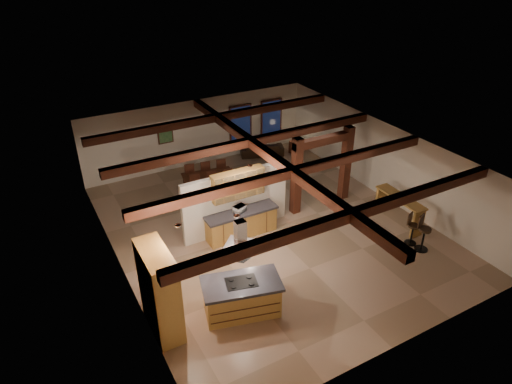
# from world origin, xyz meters

# --- Properties ---
(ground) EXTENTS (12.00, 12.00, 0.00)m
(ground) POSITION_xyz_m (0.00, 0.00, 0.00)
(ground) COLOR tan
(ground) RESTS_ON ground
(room_walls) EXTENTS (12.00, 12.00, 12.00)m
(room_walls) POSITION_xyz_m (0.00, 0.00, 1.78)
(room_walls) COLOR silver
(room_walls) RESTS_ON ground
(ceiling_beams) EXTENTS (10.00, 12.00, 0.28)m
(ceiling_beams) POSITION_xyz_m (0.00, 0.00, 2.76)
(ceiling_beams) COLOR #3A160E
(ceiling_beams) RESTS_ON room_walls
(timber_posts) EXTENTS (2.50, 0.30, 2.90)m
(timber_posts) POSITION_xyz_m (2.50, 0.50, 1.76)
(timber_posts) COLOR #3A160E
(timber_posts) RESTS_ON ground
(partition_wall) EXTENTS (3.80, 0.18, 2.20)m
(partition_wall) POSITION_xyz_m (-1.00, 0.50, 1.10)
(partition_wall) COLOR silver
(partition_wall) RESTS_ON ground
(pantry_cabinet) EXTENTS (0.67, 1.60, 2.40)m
(pantry_cabinet) POSITION_xyz_m (-4.67, -2.60, 1.20)
(pantry_cabinet) COLOR #B08038
(pantry_cabinet) RESTS_ON ground
(back_counter) EXTENTS (2.50, 0.66, 0.94)m
(back_counter) POSITION_xyz_m (-1.00, 0.11, 0.48)
(back_counter) COLOR #B08038
(back_counter) RESTS_ON ground
(upper_display_cabinet) EXTENTS (1.80, 0.36, 0.95)m
(upper_display_cabinet) POSITION_xyz_m (-1.00, 0.31, 1.85)
(upper_display_cabinet) COLOR #B08038
(upper_display_cabinet) RESTS_ON partition_wall
(range_hood) EXTENTS (1.10, 1.10, 1.40)m
(range_hood) POSITION_xyz_m (-2.65, -3.09, 1.78)
(range_hood) COLOR silver
(range_hood) RESTS_ON room_walls
(back_windows) EXTENTS (2.70, 0.07, 1.70)m
(back_windows) POSITION_xyz_m (2.80, 5.93, 1.50)
(back_windows) COLOR #3A160E
(back_windows) RESTS_ON room_walls
(framed_art) EXTENTS (0.65, 0.05, 0.85)m
(framed_art) POSITION_xyz_m (-1.50, 5.94, 1.70)
(framed_art) COLOR #3A160E
(framed_art) RESTS_ON room_walls
(recessed_cans) EXTENTS (3.16, 2.46, 0.03)m
(recessed_cans) POSITION_xyz_m (-2.53, -1.93, 2.87)
(recessed_cans) COLOR silver
(recessed_cans) RESTS_ON room_walls
(kitchen_island) EXTENTS (2.28, 1.59, 1.03)m
(kitchen_island) POSITION_xyz_m (-2.65, -3.09, 0.52)
(kitchen_island) COLOR #B08038
(kitchen_island) RESTS_ON ground
(dining_table) EXTENTS (2.14, 1.43, 0.69)m
(dining_table) POSITION_xyz_m (-0.73, 3.40, 0.35)
(dining_table) COLOR #422010
(dining_table) RESTS_ON ground
(sofa) EXTENTS (2.11, 1.40, 0.57)m
(sofa) POSITION_xyz_m (2.80, 5.40, 0.29)
(sofa) COLOR black
(sofa) RESTS_ON ground
(microwave) EXTENTS (0.47, 0.38, 0.22)m
(microwave) POSITION_xyz_m (-1.05, 0.11, 1.05)
(microwave) COLOR #B2B2B7
(microwave) RESTS_ON back_counter
(bar_counter) EXTENTS (0.57, 2.04, 1.06)m
(bar_counter) POSITION_xyz_m (4.11, -1.89, 0.72)
(bar_counter) COLOR #B08038
(bar_counter) RESTS_ON ground
(side_table) EXTENTS (0.61, 0.61, 0.58)m
(side_table) POSITION_xyz_m (4.29, 4.85, 0.29)
(side_table) COLOR #3A160E
(side_table) RESTS_ON ground
(table_lamp) EXTENTS (0.29, 0.29, 0.35)m
(table_lamp) POSITION_xyz_m (4.29, 4.85, 0.83)
(table_lamp) COLOR black
(table_lamp) RESTS_ON side_table
(bar_stool_a) EXTENTS (0.46, 0.47, 1.23)m
(bar_stool_a) POSITION_xyz_m (3.67, -3.39, 0.63)
(bar_stool_a) COLOR black
(bar_stool_a) RESTS_ON ground
(bar_stool_b) EXTENTS (0.41, 0.42, 1.09)m
(bar_stool_b) POSITION_xyz_m (3.62, -2.98, 0.56)
(bar_stool_b) COLOR black
(bar_stool_b) RESTS_ON ground
(dining_chairs) EXTENTS (1.92, 1.92, 1.10)m
(dining_chairs) POSITION_xyz_m (-0.73, 3.40, 0.56)
(dining_chairs) COLOR #3A160E
(dining_chairs) RESTS_ON ground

